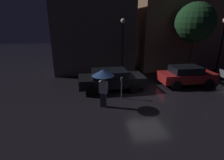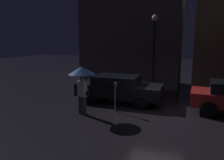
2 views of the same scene
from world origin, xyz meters
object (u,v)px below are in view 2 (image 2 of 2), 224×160
at_px(pedestrian_with_umbrella, 82,76).
at_px(street_lamp_near, 154,44).
at_px(parked_car_black, 119,88).
at_px(parking_meter, 115,94).

height_order(pedestrian_with_umbrella, street_lamp_near, street_lamp_near).
relative_size(pedestrian_with_umbrella, street_lamp_near, 0.45).
relative_size(parked_car_black, pedestrian_with_umbrella, 2.09).
distance_m(parking_meter, street_lamp_near, 4.83).
distance_m(pedestrian_with_umbrella, parking_meter, 1.76).
relative_size(parked_car_black, street_lamp_near, 0.95).
bearing_deg(parked_car_black, street_lamp_near, 61.14).
distance_m(parked_car_black, parking_meter, 1.68).
bearing_deg(parking_meter, pedestrian_with_umbrella, -144.13).
height_order(parked_car_black, pedestrian_with_umbrella, pedestrian_with_umbrella).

